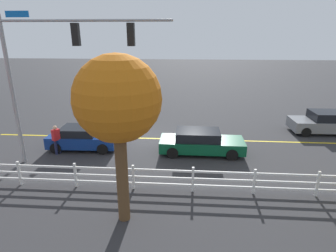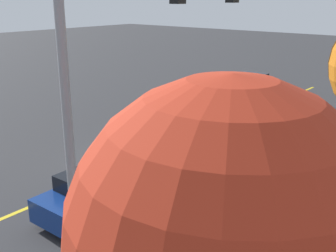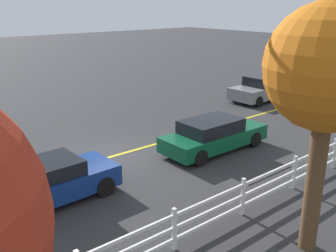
% 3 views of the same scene
% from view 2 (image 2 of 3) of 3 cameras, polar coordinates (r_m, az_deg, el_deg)
% --- Properties ---
extents(ground_plane, '(120.00, 120.00, 0.00)m').
position_cam_2_polar(ground_plane, '(16.31, -4.22, -4.89)').
color(ground_plane, '#2D2D30').
extents(lane_center_stripe, '(28.00, 0.16, 0.01)m').
position_cam_2_polar(lane_center_stripe, '(19.19, 4.08, -1.39)').
color(lane_center_stripe, gold).
rests_on(lane_center_stripe, ground_plane).
extents(signal_assembly, '(8.06, 0.38, 7.52)m').
position_cam_2_polar(signal_assembly, '(9.78, -3.16, 12.27)').
color(signal_assembly, gray).
rests_on(signal_assembly, ground_plane).
extents(car_0, '(4.76, 1.89, 1.36)m').
position_cam_2_polar(car_0, '(17.49, 8.71, -1.13)').
color(car_0, '#0C4C2D').
rests_on(car_0, ground_plane).
extents(car_1, '(4.03, 1.91, 1.35)m').
position_cam_2_polar(car_1, '(12.58, -9.05, -8.79)').
color(car_1, navy).
rests_on(car_1, ground_plane).
extents(car_2, '(4.28, 2.11, 1.51)m').
position_cam_2_polar(car_2, '(26.67, 10.83, 5.33)').
color(car_2, slate).
rests_on(car_2, ground_plane).
extents(pedestrian, '(0.43, 0.48, 1.69)m').
position_cam_2_polar(pedestrian, '(11.20, -10.59, -10.87)').
color(pedestrian, '#191E3F').
rests_on(pedestrian, ground_plane).
extents(white_rail_fence, '(26.10, 0.10, 1.15)m').
position_cam_2_polar(white_rail_fence, '(15.50, 20.86, -4.88)').
color(white_rail_fence, white).
rests_on(white_rail_fence, ground_plane).
extents(tree_2, '(3.08, 3.08, 5.57)m').
position_cam_2_polar(tree_2, '(4.13, 7.86, -14.76)').
color(tree_2, brown).
rests_on(tree_2, ground_plane).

